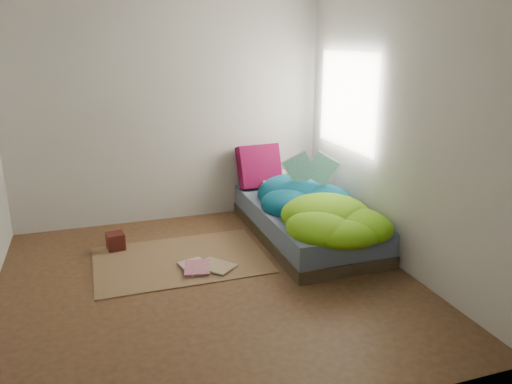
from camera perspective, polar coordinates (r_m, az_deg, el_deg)
ground at (r=4.40m, az=-5.37°, el=-10.41°), size 3.50×3.50×0.00m
room_walls at (r=3.93m, az=-5.88°, el=11.15°), size 3.54×3.54×2.62m
bed at (r=5.32m, az=5.67°, el=-3.41°), size 1.00×2.00×0.34m
duvet at (r=5.02m, az=6.80°, el=-0.59°), size 0.96×1.84×0.34m
rug at (r=4.86m, az=-8.62°, el=-7.67°), size 1.60×1.10×0.01m
pillow_floral at (r=5.97m, az=2.94°, el=1.34°), size 0.55×0.34×0.12m
pillow_magenta at (r=5.86m, az=0.37°, el=2.95°), size 0.51×0.19×0.50m
open_book at (r=5.21m, az=6.35°, el=3.69°), size 0.47×0.27×0.29m
wooden_box at (r=5.18m, az=-15.76°, el=-5.43°), size 0.19×0.19×0.17m
floor_book_a at (r=4.62m, az=-8.23°, el=-8.80°), size 0.31×0.37×0.02m
floor_book_b at (r=4.63m, az=-8.16°, el=-8.66°), size 0.30×0.35×0.03m
floor_book_c at (r=4.56m, az=-5.52°, el=-9.03°), size 0.40×0.41×0.03m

